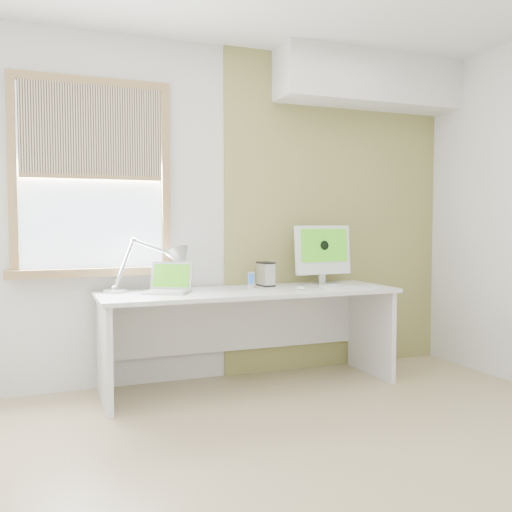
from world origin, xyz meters
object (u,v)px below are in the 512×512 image
external_drive (266,274)px  laptop (169,285)px  desk_lamp (168,263)px  desk (247,315)px  imac (323,251)px

external_drive → laptop: bearing=-170.6°
desk_lamp → external_drive: size_ratio=3.66×
desk → desk_lamp: 0.70m
laptop → external_drive: (0.80, 0.13, 0.04)m
desk_lamp → laptop: bearing=-101.4°
laptop → imac: imac is taller
external_drive → desk_lamp: bearing=179.5°
desk → desk_lamp: size_ratio=3.16×
desk_lamp → external_drive: desk_lamp is taller
laptop → external_drive: laptop is taller
laptop → external_drive: size_ratio=2.05×
laptop → external_drive: bearing=9.4°
desk → external_drive: bearing=30.6°
external_drive → imac: size_ratio=0.39×
desk → laptop: 0.64m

